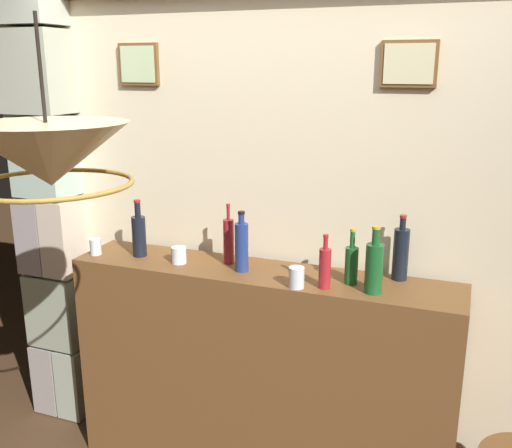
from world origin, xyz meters
The scene contains 14 objects.
panelled_rear_partition centered at (0.00, 1.10, 1.47)m, with size 3.42×0.15×2.81m.
stone_pillar centered at (-1.33, 0.97, 1.37)m, with size 0.35×0.30×2.74m.
bar_shelf_unit centered at (0.00, 0.83, 0.57)m, with size 1.93×0.37×1.13m, color brown.
liquor_bottle_amaro centered at (0.45, 0.83, 1.23)m, with size 0.06×0.06×0.26m.
liquor_bottle_tequila centered at (0.65, 0.97, 1.26)m, with size 0.07×0.07×0.31m.
liquor_bottle_bourbon centered at (-0.19, 0.89, 1.25)m, with size 0.05×0.05×0.31m.
liquor_bottle_mezcal centered at (-0.67, 0.83, 1.25)m, with size 0.07×0.07×0.30m.
liquor_bottle_rye centered at (0.35, 0.73, 1.23)m, with size 0.05×0.05×0.25m.
liquor_bottle_brandy centered at (-0.08, 0.81, 1.26)m, with size 0.07×0.07×0.30m.
liquor_bottle_vodka centered at (0.56, 0.76, 1.25)m, with size 0.08×0.08×0.30m.
glass_tumbler_rocks centered at (-0.42, 0.80, 1.18)m, with size 0.08×0.08×0.08m.
glass_tumbler_highball centered at (0.23, 0.69, 1.18)m, with size 0.07×0.07×0.10m.
glass_tumbler_shot centered at (-0.90, 0.76, 1.18)m, with size 0.06×0.06×0.09m.
pendant_lamp centered at (-0.37, -0.13, 1.81)m, with size 0.53×0.53×0.54m.
Camera 1 is at (0.92, -1.62, 2.09)m, focal length 40.18 mm.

